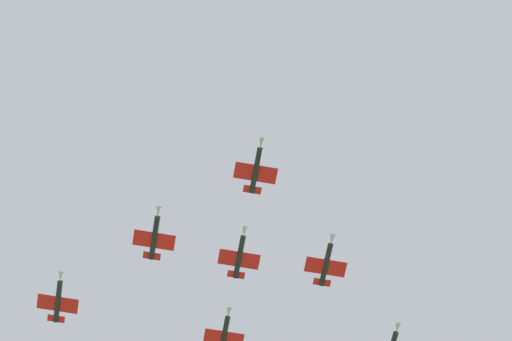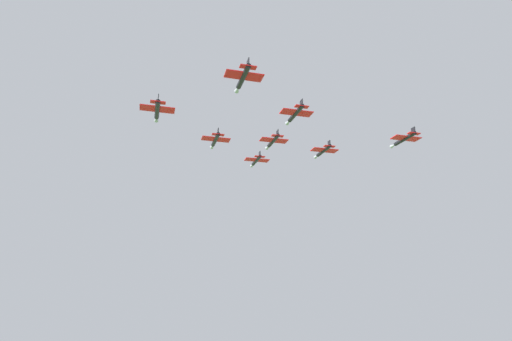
{
  "view_description": "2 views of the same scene",
  "coord_description": "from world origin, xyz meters",
  "px_view_note": "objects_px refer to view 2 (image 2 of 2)",
  "views": [
    {
      "loc": [
        25.95,
        -42.99,
        3.25
      ],
      "look_at": [
        2.05,
        17.38,
        163.65
      ],
      "focal_mm": 64.29,
      "sensor_mm": 36.0,
      "label": 1
    },
    {
      "loc": [
        -33.8,
        141.07,
        120.84
      ],
      "look_at": [
        -0.54,
        26.81,
        157.06
      ],
      "focal_mm": 28.06,
      "sensor_mm": 36.0,
      "label": 2
    }
  ],
  "objects_px": {
    "jet_port_inner": "(215,140)",
    "jet_starboard_trail": "(243,77)",
    "jet_center_rear": "(404,139)",
    "jet_port_outer": "(273,141)",
    "jet_port_trail": "(295,114)",
    "jet_starboard_inner": "(323,151)",
    "jet_starboard_outer": "(157,110)",
    "jet_lead": "(256,161)"
  },
  "relations": [
    {
      "from": "jet_port_inner",
      "to": "jet_starboard_trail",
      "type": "relative_size",
      "value": 1.0
    },
    {
      "from": "jet_center_rear",
      "to": "jet_port_outer",
      "type": "bearing_deg",
      "value": 155.77
    },
    {
      "from": "jet_port_trail",
      "to": "jet_starboard_trail",
      "type": "height_order",
      "value": "jet_starboard_trail"
    },
    {
      "from": "jet_starboard_inner",
      "to": "jet_starboard_outer",
      "type": "height_order",
      "value": "jet_starboard_inner"
    },
    {
      "from": "jet_starboard_inner",
      "to": "jet_port_outer",
      "type": "relative_size",
      "value": 1.0
    },
    {
      "from": "jet_port_inner",
      "to": "jet_starboard_inner",
      "type": "bearing_deg",
      "value": -0.0
    },
    {
      "from": "jet_starboard_outer",
      "to": "jet_center_rear",
      "type": "distance_m",
      "value": 68.0
    },
    {
      "from": "jet_starboard_trail",
      "to": "jet_port_inner",
      "type": "bearing_deg",
      "value": 90.0
    },
    {
      "from": "jet_port_outer",
      "to": "jet_starboard_trail",
      "type": "distance_m",
      "value": 36.51
    },
    {
      "from": "jet_port_inner",
      "to": "jet_starboard_inner",
      "type": "distance_m",
      "value": 34.0
    },
    {
      "from": "jet_port_outer",
      "to": "jet_lead",
      "type": "bearing_deg",
      "value": 90.0
    },
    {
      "from": "jet_lead",
      "to": "jet_center_rear",
      "type": "relative_size",
      "value": 1.0
    },
    {
      "from": "jet_port_outer",
      "to": "jet_port_trail",
      "type": "relative_size",
      "value": 1.0
    },
    {
      "from": "jet_port_inner",
      "to": "jet_port_trail",
      "type": "xyz_separation_m",
      "value": [
        -25.18,
        8.45,
        1.24
      ]
    },
    {
      "from": "jet_lead",
      "to": "jet_port_inner",
      "type": "height_order",
      "value": "jet_lead"
    },
    {
      "from": "jet_lead",
      "to": "jet_port_inner",
      "type": "bearing_deg",
      "value": -135.0
    },
    {
      "from": "jet_lead",
      "to": "jet_port_trail",
      "type": "bearing_deg",
      "value": -90.0
    },
    {
      "from": "jet_starboard_inner",
      "to": "jet_center_rear",
      "type": "bearing_deg",
      "value": -45.0
    },
    {
      "from": "jet_port_inner",
      "to": "jet_starboard_trail",
      "type": "distance_m",
      "value": 34.03
    },
    {
      "from": "jet_lead",
      "to": "jet_starboard_inner",
      "type": "bearing_deg",
      "value": -45.0
    },
    {
      "from": "jet_center_rear",
      "to": "jet_starboard_trail",
      "type": "relative_size",
      "value": 1.0
    },
    {
      "from": "jet_lead",
      "to": "jet_port_inner",
      "type": "xyz_separation_m",
      "value": [
        5.55,
        23.39,
        -0.66
      ]
    },
    {
      "from": "jet_lead",
      "to": "jet_starboard_outer",
      "type": "relative_size",
      "value": 1.0
    },
    {
      "from": "jet_port_outer",
      "to": "jet_port_trail",
      "type": "xyz_separation_m",
      "value": [
        -9.81,
        15.92,
        0.46
      ]
    },
    {
      "from": "jet_starboard_trail",
      "to": "jet_port_trail",
      "type": "bearing_deg",
      "value": 38.66
    },
    {
      "from": "jet_port_outer",
      "to": "jet_center_rear",
      "type": "relative_size",
      "value": 1.0
    },
    {
      "from": "jet_port_outer",
      "to": "jet_center_rear",
      "type": "xyz_separation_m",
      "value": [
        -36.97,
        -4.82,
        -1.6
      ]
    },
    {
      "from": "jet_lead",
      "to": "jet_starboard_outer",
      "type": "distance_m",
      "value": 48.1
    },
    {
      "from": "jet_port_inner",
      "to": "jet_port_outer",
      "type": "relative_size",
      "value": 1.0
    },
    {
      "from": "jet_port_outer",
      "to": "jet_starboard_outer",
      "type": "relative_size",
      "value": 1.0
    },
    {
      "from": "jet_starboard_inner",
      "to": "jet_starboard_trail",
      "type": "xyz_separation_m",
      "value": [
        11.1,
        46.79,
        1.57
      ]
    },
    {
      "from": "jet_center_rear",
      "to": "jet_starboard_trail",
      "type": "xyz_separation_m",
      "value": [
        34.5,
        41.23,
        2.27
      ]
    },
    {
      "from": "jet_starboard_inner",
      "to": "jet_center_rear",
      "type": "xyz_separation_m",
      "value": [
        -23.39,
        5.55,
        -0.7
      ]
    },
    {
      "from": "jet_starboard_trail",
      "to": "jet_port_outer",
      "type": "bearing_deg",
      "value": 62.24
    },
    {
      "from": "jet_port_inner",
      "to": "jet_starboard_trail",
      "type": "bearing_deg",
      "value": -90.0
    },
    {
      "from": "jet_center_rear",
      "to": "jet_starboard_inner",
      "type": "bearing_deg",
      "value": 135.0
    },
    {
      "from": "jet_port_inner",
      "to": "jet_center_rear",
      "type": "bearing_deg",
      "value": -18.43
    },
    {
      "from": "jet_starboard_inner",
      "to": "jet_center_rear",
      "type": "distance_m",
      "value": 24.05
    },
    {
      "from": "jet_port_inner",
      "to": "jet_center_rear",
      "type": "distance_m",
      "value": 53.77
    },
    {
      "from": "jet_starboard_inner",
      "to": "jet_starboard_outer",
      "type": "bearing_deg",
      "value": -161.57
    },
    {
      "from": "jet_starboard_outer",
      "to": "jet_center_rear",
      "type": "xyz_separation_m",
      "value": [
        -57.89,
        -35.68,
        -0.32
      ]
    },
    {
      "from": "jet_starboard_trail",
      "to": "jet_center_rear",
      "type": "bearing_deg",
      "value": 18.43
    }
  ]
}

